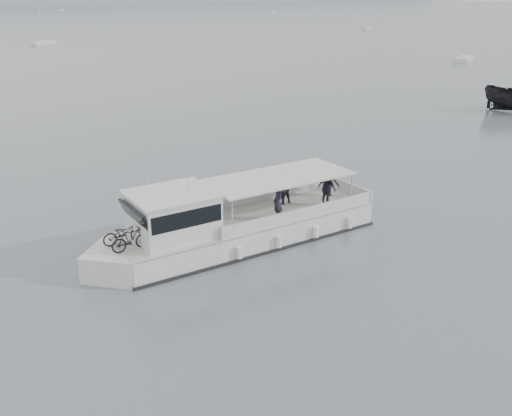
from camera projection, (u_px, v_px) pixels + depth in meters
ground at (295, 250)px, 26.78m from camera, size 1400.00×1400.00×0.00m
tour_boat at (224, 227)px, 26.75m from camera, size 14.86×4.68×6.19m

